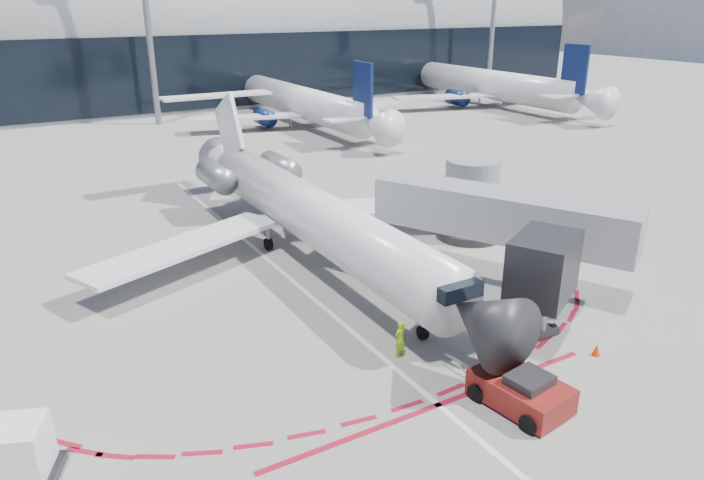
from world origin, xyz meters
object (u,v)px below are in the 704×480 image
ramp_worker (400,339)px  pushback_tug (521,391)px  uld_container (17,454)px  regional_jet (304,209)px

ramp_worker → pushback_tug: bearing=92.8°
ramp_worker → uld_container: bearing=-17.2°
regional_jet → pushback_tug: bearing=-89.2°
regional_jet → uld_container: 19.69m
regional_jet → uld_container: (-15.39, -12.17, -1.62)m
regional_jet → pushback_tug: 16.99m
regional_jet → ramp_worker: bearing=-97.7°
regional_jet → ramp_worker: size_ratio=19.50×
uld_container → regional_jet: bearing=60.4°
pushback_tug → ramp_worker: size_ratio=3.38×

